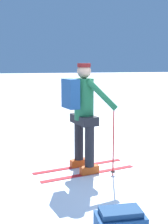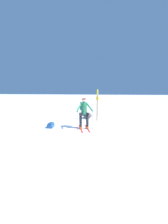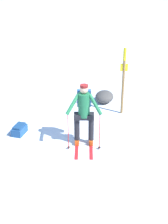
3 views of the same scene
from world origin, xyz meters
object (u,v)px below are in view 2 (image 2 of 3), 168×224
at_px(skier, 84,112).
at_px(dropped_backpack, 51,125).
at_px(trail_marker, 97,102).
at_px(rock_boulder, 87,115).

xyz_separation_m(skier, dropped_backpack, (0.01, 1.96, -0.86)).
relative_size(dropped_backpack, trail_marker, 0.23).
bearing_deg(rock_boulder, trail_marker, -135.03).
relative_size(dropped_backpack, rock_boulder, 0.67).
bearing_deg(skier, rock_boulder, 0.52).
xyz_separation_m(skier, trail_marker, (2.20, -0.72, 0.30)).
bearing_deg(skier, trail_marker, -18.08).
bearing_deg(rock_boulder, dropped_backpack, 146.51).
height_order(dropped_backpack, rock_boulder, rock_boulder).
relative_size(skier, dropped_backpack, 3.43).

